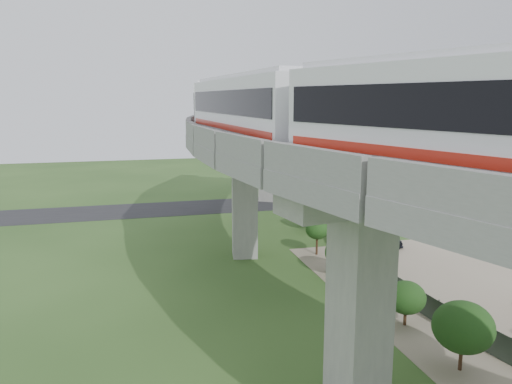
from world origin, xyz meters
TOP-DOWN VIEW (x-y plane):
  - ground at (0.00, 0.00)m, footprint 160.00×160.00m
  - dirt_lot at (14.00, -2.00)m, footprint 18.00×26.00m
  - asphalt_road at (0.00, 30.00)m, footprint 60.00×8.00m
  - viaduct at (3.84, 0.00)m, footprint 19.58×73.98m
  - metro_train at (0.44, 3.37)m, footprint 12.22×61.23m
  - fence at (9.75, 0.00)m, footprint 3.87×38.73m
  - tree_0 at (12.87, 23.94)m, footprint 2.26×2.26m
  - tree_1 at (9.25, 16.75)m, footprint 2.58×2.58m
  - tree_2 at (6.76, 9.04)m, footprint 1.93×1.93m
  - tree_3 at (6.70, 3.76)m, footprint 2.66×2.66m
  - tree_4 at (6.81, -4.59)m, footprint 2.23×2.23m
  - tree_5 at (6.77, -9.59)m, footprint 2.88×2.88m
  - car_dark at (12.43, 8.94)m, footprint 4.94×2.87m

SIDE VIEW (x-z plane):
  - ground at x=0.00m, z-range 0.00..0.00m
  - asphalt_road at x=0.00m, z-range 0.00..0.03m
  - dirt_lot at x=14.00m, z-range 0.00..0.04m
  - car_dark at x=12.43m, z-range 0.04..1.39m
  - fence at x=9.75m, z-range 0.00..1.50m
  - tree_0 at x=12.87m, z-range 0.33..2.91m
  - tree_4 at x=6.81m, z-range 0.37..3.03m
  - tree_1 at x=9.25m, z-range 0.35..3.24m
  - tree_3 at x=6.70m, z-range 0.34..3.28m
  - tree_2 at x=6.76m, z-range 0.68..3.69m
  - tree_5 at x=6.77m, z-range 0.50..3.97m
  - viaduct at x=3.84m, z-range 3.35..14.75m
  - metro_train at x=0.44m, z-range 10.49..14.13m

